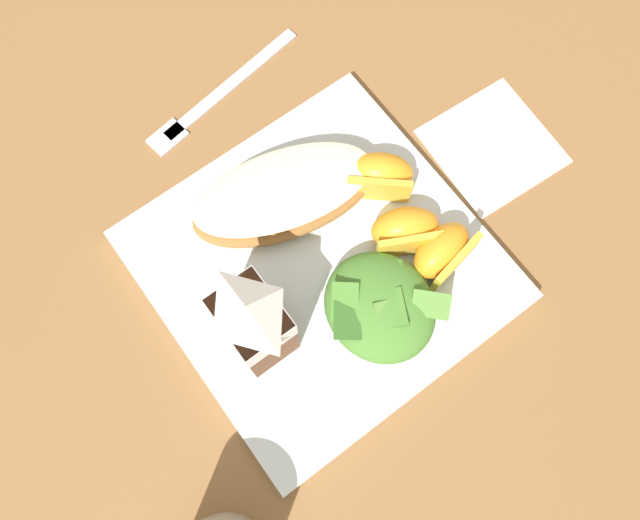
{
  "coord_description": "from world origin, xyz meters",
  "views": [
    {
      "loc": [
        -0.13,
        0.1,
        0.56
      ],
      "look_at": [
        0.0,
        0.0,
        0.03
      ],
      "focal_mm": 35.96,
      "sensor_mm": 36.0,
      "label": 1
    }
  ],
  "objects_px": {
    "green_salad_pile": "(380,307)",
    "paper_napkin": "(492,145)",
    "orange_wedge_front": "(443,252)",
    "orange_wedge_rear": "(380,175)",
    "milk_carton": "(253,322)",
    "orange_wedge_middle": "(405,230)",
    "white_plate": "(320,266)",
    "metal_fork": "(213,99)",
    "cheesy_pizza_bread": "(284,195)"
  },
  "relations": [
    {
      "from": "white_plate",
      "to": "milk_carton",
      "type": "xyz_separation_m",
      "value": [
        -0.02,
        0.08,
        0.07
      ]
    },
    {
      "from": "milk_carton",
      "to": "orange_wedge_rear",
      "type": "relative_size",
      "value": 1.6
    },
    {
      "from": "cheesy_pizza_bread",
      "to": "white_plate",
      "type": "bearing_deg",
      "value": 172.59
    },
    {
      "from": "orange_wedge_front",
      "to": "metal_fork",
      "type": "bearing_deg",
      "value": 14.71
    },
    {
      "from": "orange_wedge_middle",
      "to": "paper_napkin",
      "type": "height_order",
      "value": "orange_wedge_middle"
    },
    {
      "from": "white_plate",
      "to": "paper_napkin",
      "type": "bearing_deg",
      "value": -89.87
    },
    {
      "from": "cheesy_pizza_bread",
      "to": "paper_napkin",
      "type": "height_order",
      "value": "cheesy_pizza_bread"
    },
    {
      "from": "green_salad_pile",
      "to": "milk_carton",
      "type": "bearing_deg",
      "value": 65.18
    },
    {
      "from": "green_salad_pile",
      "to": "orange_wedge_front",
      "type": "height_order",
      "value": "green_salad_pile"
    },
    {
      "from": "cheesy_pizza_bread",
      "to": "milk_carton",
      "type": "bearing_deg",
      "value": 134.5
    },
    {
      "from": "orange_wedge_front",
      "to": "orange_wedge_rear",
      "type": "height_order",
      "value": "same"
    },
    {
      "from": "green_salad_pile",
      "to": "orange_wedge_rear",
      "type": "xyz_separation_m",
      "value": [
        0.1,
        -0.07,
        -0.0
      ]
    },
    {
      "from": "milk_carton",
      "to": "metal_fork",
      "type": "bearing_deg",
      "value": -23.68
    },
    {
      "from": "white_plate",
      "to": "orange_wedge_middle",
      "type": "distance_m",
      "value": 0.08
    },
    {
      "from": "milk_carton",
      "to": "paper_napkin",
      "type": "xyz_separation_m",
      "value": [
        0.02,
        -0.29,
        -0.07
      ]
    },
    {
      "from": "orange_wedge_front",
      "to": "orange_wedge_rear",
      "type": "distance_m",
      "value": 0.09
    },
    {
      "from": "orange_wedge_front",
      "to": "orange_wedge_middle",
      "type": "bearing_deg",
      "value": 21.02
    },
    {
      "from": "milk_carton",
      "to": "orange_wedge_middle",
      "type": "distance_m",
      "value": 0.16
    },
    {
      "from": "orange_wedge_front",
      "to": "paper_napkin",
      "type": "distance_m",
      "value": 0.14
    },
    {
      "from": "orange_wedge_rear",
      "to": "metal_fork",
      "type": "bearing_deg",
      "value": 22.0
    },
    {
      "from": "green_salad_pile",
      "to": "orange_wedge_front",
      "type": "bearing_deg",
      "value": -85.48
    },
    {
      "from": "orange_wedge_middle",
      "to": "orange_wedge_rear",
      "type": "distance_m",
      "value": 0.06
    },
    {
      "from": "orange_wedge_front",
      "to": "orange_wedge_middle",
      "type": "height_order",
      "value": "same"
    },
    {
      "from": "green_salad_pile",
      "to": "paper_napkin",
      "type": "distance_m",
      "value": 0.21
    },
    {
      "from": "cheesy_pizza_bread",
      "to": "orange_wedge_front",
      "type": "height_order",
      "value": "orange_wedge_front"
    },
    {
      "from": "orange_wedge_front",
      "to": "metal_fork",
      "type": "relative_size",
      "value": 0.35
    },
    {
      "from": "white_plate",
      "to": "milk_carton",
      "type": "bearing_deg",
      "value": 105.11
    },
    {
      "from": "orange_wedge_front",
      "to": "white_plate",
      "type": "bearing_deg",
      "value": 55.8
    },
    {
      "from": "paper_napkin",
      "to": "metal_fork",
      "type": "xyz_separation_m",
      "value": [
        0.2,
        0.19,
        0.0
      ]
    },
    {
      "from": "milk_carton",
      "to": "metal_fork",
      "type": "xyz_separation_m",
      "value": [
        0.23,
        -0.1,
        -0.07
      ]
    },
    {
      "from": "milk_carton",
      "to": "orange_wedge_middle",
      "type": "bearing_deg",
      "value": -91.08
    },
    {
      "from": "green_salad_pile",
      "to": "paper_napkin",
      "type": "xyz_separation_m",
      "value": [
        0.07,
        -0.19,
        -0.03
      ]
    },
    {
      "from": "cheesy_pizza_bread",
      "to": "orange_wedge_rear",
      "type": "relative_size",
      "value": 2.69
    },
    {
      "from": "milk_carton",
      "to": "orange_wedge_front",
      "type": "distance_m",
      "value": 0.18
    },
    {
      "from": "green_salad_pile",
      "to": "orange_wedge_middle",
      "type": "relative_size",
      "value": 1.44
    },
    {
      "from": "green_salad_pile",
      "to": "milk_carton",
      "type": "xyz_separation_m",
      "value": [
        0.04,
        0.09,
        0.04
      ]
    },
    {
      "from": "green_salad_pile",
      "to": "milk_carton",
      "type": "distance_m",
      "value": 0.11
    },
    {
      "from": "white_plate",
      "to": "paper_napkin",
      "type": "relative_size",
      "value": 2.55
    },
    {
      "from": "cheesy_pizza_bread",
      "to": "orange_wedge_rear",
      "type": "xyz_separation_m",
      "value": [
        -0.04,
        -0.08,
        0.0
      ]
    },
    {
      "from": "milk_carton",
      "to": "orange_wedge_middle",
      "type": "height_order",
      "value": "milk_carton"
    },
    {
      "from": "white_plate",
      "to": "metal_fork",
      "type": "bearing_deg",
      "value": -5.19
    },
    {
      "from": "orange_wedge_front",
      "to": "milk_carton",
      "type": "bearing_deg",
      "value": 77.31
    },
    {
      "from": "green_salad_pile",
      "to": "white_plate",
      "type": "bearing_deg",
      "value": 12.07
    },
    {
      "from": "metal_fork",
      "to": "cheesy_pizza_bread",
      "type": "bearing_deg",
      "value": 175.87
    },
    {
      "from": "metal_fork",
      "to": "paper_napkin",
      "type": "bearing_deg",
      "value": -137.01
    },
    {
      "from": "milk_carton",
      "to": "orange_wedge_front",
      "type": "relative_size",
      "value": 1.67
    },
    {
      "from": "milk_carton",
      "to": "paper_napkin",
      "type": "relative_size",
      "value": 1.0
    },
    {
      "from": "cheesy_pizza_bread",
      "to": "metal_fork",
      "type": "relative_size",
      "value": 0.98
    },
    {
      "from": "white_plate",
      "to": "orange_wedge_front",
      "type": "bearing_deg",
      "value": -124.2
    },
    {
      "from": "cheesy_pizza_bread",
      "to": "orange_wedge_rear",
      "type": "bearing_deg",
      "value": -114.0
    }
  ]
}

